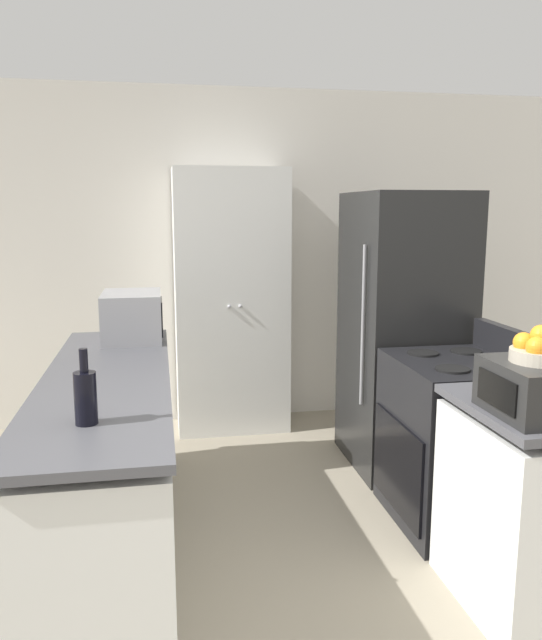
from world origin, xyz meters
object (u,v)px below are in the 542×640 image
Objects in this scene: wine_bottle at (85,396)px; toaster_oven at (536,389)px; refrigerator at (403,332)px; microwave at (132,316)px; pantry_cabinet at (231,302)px; stove at (455,440)px; fruit_bowl at (540,349)px.

toaster_oven is at bearing -6.79° from wine_bottle.
refrigerator reaches higher than microwave.
wine_bottle is at bearing -94.27° from microwave.
pantry_cabinet is 1.88× the size of stove.
refrigerator is at bearing 38.78° from wine_bottle.
wine_bottle is at bearing 173.65° from fruit_bowl.
fruit_bowl is at bearing 48.31° from toaster_oven.
fruit_bowl is at bearing -97.90° from stove.
microwave is at bearing 132.92° from fruit_bowl.
pantry_cabinet is 2.71m from fruit_bowl.
pantry_cabinet is 1.36m from refrigerator.
stove is at bearing 81.51° from toaster_oven.
wine_bottle is 1.71m from toaster_oven.
pantry_cabinet is at bearing 50.32° from microwave.
stove is 4.77× the size of fruit_bowl.
stove is at bearing 20.04° from wine_bottle.
refrigerator is at bearing -1.62° from microwave.
pantry_cabinet reaches higher than wine_bottle.
fruit_bowl is at bearing -94.43° from refrigerator.
fruit_bowl is (1.59, -1.71, 0.11)m from microwave.
pantry_cabinet is at bearing 71.04° from wine_bottle.
stove is at bearing -26.61° from microwave.
toaster_oven is (0.88, -2.57, 0.01)m from pantry_cabinet.
wine_bottle is 1.29× the size of fruit_bowl.
pantry_cabinet reaches higher than refrigerator.
refrigerator reaches higher than fruit_bowl.
refrigerator is 1.73m from microwave.
toaster_oven is at bearing -47.48° from microwave.
toaster_oven is (-0.13, -0.87, 0.54)m from stove.
fruit_bowl is (-0.12, -0.86, 0.70)m from stove.
refrigerator is at bearing 89.29° from stove.
pantry_cabinet is at bearing 109.28° from fruit_bowl.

